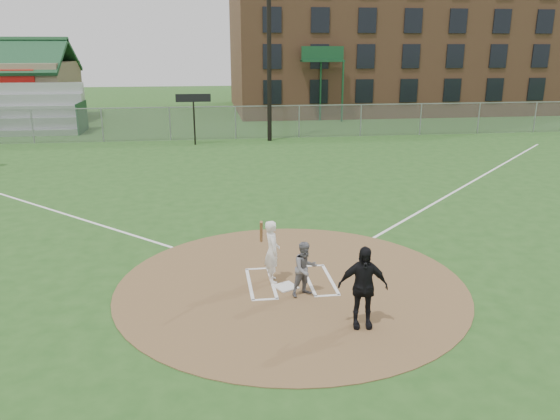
{
  "coord_description": "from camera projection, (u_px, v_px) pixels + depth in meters",
  "views": [
    {
      "loc": [
        -1.94,
        -11.96,
        5.54
      ],
      "look_at": [
        0.0,
        2.0,
        1.3
      ],
      "focal_mm": 35.0,
      "sensor_mm": 36.0,
      "label": 1
    }
  ],
  "objects": [
    {
      "name": "bleachers",
      "position": [
        34.0,
        109.0,
        35.87
      ],
      "size": [
        6.08,
        3.2,
        3.2
      ],
      "color": "#B7BABF",
      "rests_on": "ground"
    },
    {
      "name": "outfield_fence",
      "position": [
        236.0,
        122.0,
        33.77
      ],
      "size": [
        56.08,
        0.08,
        2.03
      ],
      "color": "slate",
      "rests_on": "ground"
    },
    {
      "name": "foul_line_third",
      "position": [
        18.0,
        199.0,
        20.54
      ],
      "size": [
        17.04,
        17.04,
        0.01
      ],
      "primitive_type": "cube",
      "rotation": [
        0.0,
        0.0,
        0.79
      ],
      "color": "white",
      "rests_on": "ground"
    },
    {
      "name": "catcher",
      "position": [
        305.0,
        269.0,
        12.44
      ],
      "size": [
        0.77,
        0.7,
        1.29
      ],
      "primitive_type": "imported",
      "rotation": [
        0.0,
        0.0,
        0.4
      ],
      "color": "slate",
      "rests_on": "dirt_circle"
    },
    {
      "name": "foul_line_first",
      "position": [
        469.0,
        184.0,
        22.92
      ],
      "size": [
        17.04,
        17.04,
        0.01
      ],
      "primitive_type": "cube",
      "rotation": [
        0.0,
        0.0,
        -0.79
      ],
      "color": "white",
      "rests_on": "ground"
    },
    {
      "name": "umpire",
      "position": [
        363.0,
        287.0,
        10.99
      ],
      "size": [
        1.06,
        0.55,
        1.74
      ],
      "primitive_type": "imported",
      "rotation": [
        0.0,
        0.0,
        -0.13
      ],
      "color": "black",
      "rests_on": "dirt_circle"
    },
    {
      "name": "light_pole",
      "position": [
        269.0,
        27.0,
        31.48
      ],
      "size": [
        1.2,
        0.3,
        12.22
      ],
      "color": "black",
      "rests_on": "ground"
    },
    {
      "name": "scoreboard_sign",
      "position": [
        193.0,
        103.0,
        31.34
      ],
      "size": [
        2.0,
        0.1,
        2.93
      ],
      "color": "black",
      "rests_on": "ground"
    },
    {
      "name": "dirt_circle",
      "position": [
        291.0,
        285.0,
        13.19
      ],
      "size": [
        8.4,
        8.4,
        0.02
      ],
      "primitive_type": "cylinder",
      "color": "brown",
      "rests_on": "ground"
    },
    {
      "name": "brick_warehouse",
      "position": [
        401.0,
        24.0,
        49.16
      ],
      "size": [
        30.0,
        17.17,
        15.0
      ],
      "color": "brown",
      "rests_on": "ground"
    },
    {
      "name": "batters_boxes",
      "position": [
        290.0,
        281.0,
        13.33
      ],
      "size": [
        2.08,
        1.88,
        0.01
      ],
      "color": "white",
      "rests_on": "dirt_circle"
    },
    {
      "name": "home_plate",
      "position": [
        286.0,
        287.0,
        13.02
      ],
      "size": [
        0.62,
        0.62,
        0.03
      ],
      "primitive_type": "cube",
      "rotation": [
        0.0,
        0.0,
        0.43
      ],
      "color": "white",
      "rests_on": "dirt_circle"
    },
    {
      "name": "ground",
      "position": [
        291.0,
        285.0,
        13.2
      ],
      "size": [
        140.0,
        140.0,
        0.0
      ],
      "primitive_type": "plane",
      "color": "#234E1A",
      "rests_on": "ground"
    },
    {
      "name": "batter_at_plate",
      "position": [
        272.0,
        251.0,
        13.13
      ],
      "size": [
        0.57,
        1.0,
        1.78
      ],
      "color": "white",
      "rests_on": "dirt_circle"
    }
  ]
}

